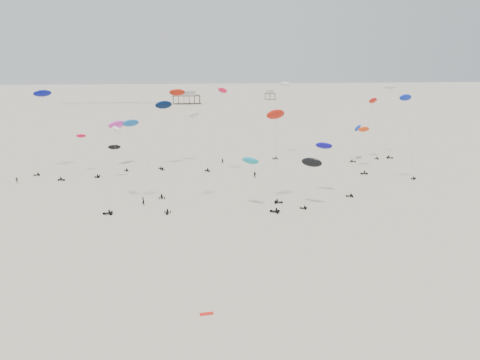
{
  "coord_description": "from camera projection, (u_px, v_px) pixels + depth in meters",
  "views": [
    {
      "loc": [
        -11.8,
        -11.67,
        33.0
      ],
      "look_at": [
        0.0,
        88.0,
        7.0
      ],
      "focal_mm": 35.0,
      "sensor_mm": 36.0,
      "label": 1
    }
  ],
  "objects": [
    {
      "name": "spectator_1",
      "position": [
        255.0,
        178.0,
        134.18
      ],
      "size": [
        1.12,
        0.76,
        2.13
      ],
      "primitive_type": "imported",
      "rotation": [
        0.0,
        0.0,
        6.12
      ],
      "color": "black",
      "rests_on": "ground"
    },
    {
      "name": "spectator_0",
      "position": [
        144.0,
        205.0,
        108.94
      ],
      "size": [
        0.97,
        1.02,
        2.32
      ],
      "primitive_type": "imported",
      "rotation": [
        0.0,
        0.0,
        2.22
      ],
      "color": "black",
      "rests_on": "ground"
    },
    {
      "name": "rig_9",
      "position": [
        114.0,
        154.0,
        108.76
      ],
      "size": [
        3.81,
        17.06,
        20.64
      ],
      "rotation": [
        0.0,
        0.0,
        1.55
      ],
      "color": "black",
      "rests_on": "ground"
    },
    {
      "name": "rig_8",
      "position": [
        164.0,
        110.0,
        147.24
      ],
      "size": [
        6.15,
        12.65,
        21.01
      ],
      "rotation": [
        0.0,
        0.0,
        0.18
      ],
      "color": "black",
      "rests_on": "ground"
    },
    {
      "name": "rig_15",
      "position": [
        118.0,
        127.0,
        148.18
      ],
      "size": [
        7.56,
        15.0,
        16.13
      ],
      "rotation": [
        0.0,
        0.0,
        -0.09
      ],
      "color": "black",
      "rests_on": "ground"
    },
    {
      "name": "rig_7",
      "position": [
        390.0,
        113.0,
        163.29
      ],
      "size": [
        6.51,
        14.03,
        25.03
      ],
      "rotation": [
        0.0,
        0.0,
        4.25
      ],
      "color": "black",
      "rests_on": "ground"
    },
    {
      "name": "grounded_kite_b",
      "position": [
        207.0,
        314.0,
        62.41
      ],
      "size": [
        1.87,
        0.9,
        0.07
      ],
      "primitive_type": "cube",
      "rotation": [
        0.0,
        0.0,
        0.12
      ],
      "color": "red",
      "rests_on": "ground"
    },
    {
      "name": "rig_19",
      "position": [
        108.0,
        158.0,
        134.03
      ],
      "size": [
        7.81,
        3.15,
        9.54
      ],
      "rotation": [
        0.0,
        0.0,
        5.92
      ],
      "color": "black",
      "rests_on": "ground"
    },
    {
      "name": "spectator_2",
      "position": [
        17.0,
        183.0,
        128.38
      ],
      "size": [
        1.19,
        0.69,
        1.96
      ],
      "primitive_type": "imported",
      "rotation": [
        0.0,
        0.0,
        6.22
      ],
      "color": "black",
      "rests_on": "ground"
    },
    {
      "name": "rig_0",
      "position": [
        374.0,
        109.0,
        158.54
      ],
      "size": [
        5.0,
        7.85,
        20.57
      ],
      "rotation": [
        0.0,
        0.0,
        3.27
      ],
      "color": "black",
      "rests_on": "ground"
    },
    {
      "name": "rig_5",
      "position": [
        407.0,
        114.0,
        128.79
      ],
      "size": [
        7.0,
        4.02,
        23.82
      ],
      "rotation": [
        0.0,
        0.0,
        5.31
      ],
      "color": "black",
      "rests_on": "ground"
    },
    {
      "name": "rig_17",
      "position": [
        329.0,
        155.0,
        117.45
      ],
      "size": [
        8.6,
        8.97,
        13.7
      ],
      "rotation": [
        0.0,
        0.0,
        1.39
      ],
      "color": "black",
      "rests_on": "ground"
    },
    {
      "name": "pier_fence",
      "position": [
        117.0,
        103.0,
        350.06
      ],
      "size": [
        80.2,
        0.2,
        1.5
      ],
      "color": "black",
      "rests_on": "ground"
    },
    {
      "name": "rig_16",
      "position": [
        175.0,
        100.0,
        149.6
      ],
      "size": [
        9.11,
        12.81,
        24.95
      ],
      "rotation": [
        0.0,
        0.0,
        5.38
      ],
      "color": "black",
      "rests_on": "ground"
    },
    {
      "name": "rig_3",
      "position": [
        184.0,
        150.0,
        107.4
      ],
      "size": [
        9.11,
        15.14,
        23.31
      ],
      "rotation": [
        0.0,
        0.0,
        3.06
      ],
      "color": "black",
      "rests_on": "ground"
    },
    {
      "name": "rig_1",
      "position": [
        142.0,
        149.0,
        111.88
      ],
      "size": [
        9.58,
        4.45,
        19.35
      ],
      "rotation": [
        0.0,
        0.0,
        6.38
      ],
      "color": "black",
      "rests_on": "ground"
    },
    {
      "name": "rig_12",
      "position": [
        364.0,
        144.0,
        143.76
      ],
      "size": [
        7.1,
        14.04,
        16.06
      ],
      "rotation": [
        0.0,
        0.0,
        1.81
      ],
      "color": "black",
      "rests_on": "ground"
    },
    {
      "name": "rig_18",
      "position": [
        42.0,
        102.0,
        142.33
      ],
      "size": [
        5.99,
        16.03,
        25.33
      ],
      "rotation": [
        0.0,
        0.0,
        1.88
      ],
      "color": "black",
      "rests_on": "ground"
    },
    {
      "name": "rig_6",
      "position": [
        357.0,
        132.0,
        156.76
      ],
      "size": [
        6.69,
        9.23,
        12.11
      ],
      "rotation": [
        0.0,
        0.0,
        4.08
      ],
      "color": "black",
      "rests_on": "ground"
    },
    {
      "name": "rig_4",
      "position": [
        219.0,
        110.0,
        138.42
      ],
      "size": [
        7.75,
        4.83,
        25.15
      ],
      "rotation": [
        0.0,
        0.0,
        3.67
      ],
      "color": "black",
      "rests_on": "ground"
    },
    {
      "name": "spectator_3",
      "position": [
        222.0,
        164.0,
        152.28
      ],
      "size": [
        0.83,
        0.64,
        2.07
      ],
      "primitive_type": "imported",
      "rotation": [
        0.0,
        0.0,
        2.97
      ],
      "color": "black",
      "rests_on": "ground"
    },
    {
      "name": "rig_11",
      "position": [
        71.0,
        158.0,
        135.37
      ],
      "size": [
        6.35,
        13.92,
        15.84
      ],
      "rotation": [
        0.0,
        0.0,
        4.24
      ],
      "color": "black",
      "rests_on": "ground"
    },
    {
      "name": "rig_14",
      "position": [
        276.0,
        127.0,
        110.27
      ],
      "size": [
        5.75,
        8.32,
        21.72
      ],
      "rotation": [
        0.0,
        0.0,
        4.53
      ],
      "color": "black",
      "rests_on": "ground"
    },
    {
      "name": "rig_2",
      "position": [
        258.0,
        175.0,
        105.98
      ],
      "size": [
        8.29,
        10.07,
        12.41
      ],
      "rotation": [
        0.0,
        0.0,
        1.19
      ],
      "color": "black",
      "rests_on": "ground"
    },
    {
      "name": "rig_13",
      "position": [
        284.0,
        97.0,
        163.15
      ],
      "size": [
        8.48,
        14.03,
        26.31
      ],
      "rotation": [
        0.0,
        0.0,
        1.85
      ],
      "color": "black",
      "rests_on": "ground"
    },
    {
      "name": "ground_plane",
      "position": [
        211.0,
        134.0,
        213.11
      ],
      "size": [
        900.0,
        900.0,
        0.0
      ],
      "primitive_type": "plane",
      "color": "beige"
    },
    {
      "name": "pavilion_small",
      "position": [
        270.0,
        95.0,
        392.1
      ],
      "size": [
        9.0,
        7.0,
        8.0
      ],
      "color": "brown",
      "rests_on": "ground"
    },
    {
      "name": "pavilion_main",
      "position": [
        186.0,
        98.0,
        355.11
      ],
      "size": [
        21.0,
        13.0,
        9.8
      ],
      "color": "brown",
      "rests_on": "ground"
    },
    {
      "name": "rig_10",
      "position": [
        311.0,
        167.0,
        107.83
      ],
      "size": [
        6.09,
        7.26,
        11.2
      ],
      "rotation": [
        0.0,
        0.0,
        1.26
      ],
      "color": "black",
      "rests_on": "ground"
    }
  ]
}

